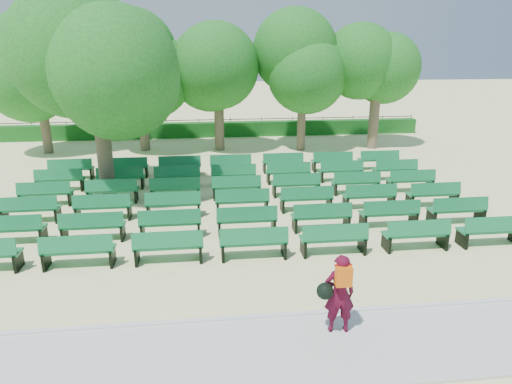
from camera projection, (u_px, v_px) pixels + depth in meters
ground at (229, 215)px, 15.38m from camera, size 120.00×120.00×0.00m
paving at (254, 355)px, 8.38m from camera, size 30.00×2.20×0.06m
curb at (248, 318)px, 9.46m from camera, size 30.00×0.12×0.10m
hedge at (215, 129)px, 28.48m from camera, size 26.00×0.70×0.90m
fence at (215, 135)px, 29.00m from camera, size 26.00×0.10×1.02m
tree_line at (218, 150)px, 24.84m from camera, size 21.80×6.80×7.04m
bench_array at (239, 203)px, 16.29m from camera, size 1.85×0.70×1.14m
tree_among at (96, 72)px, 15.73m from camera, size 4.63×4.63×6.68m
person at (338, 293)px, 8.77m from camera, size 0.78×0.48×1.64m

